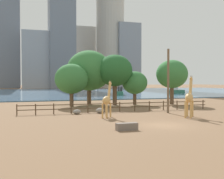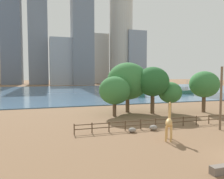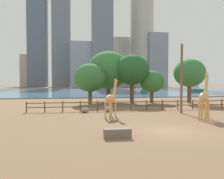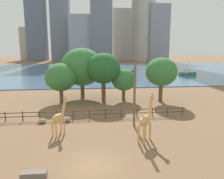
{
  "view_description": "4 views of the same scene",
  "coord_description": "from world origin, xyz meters",
  "views": [
    {
      "loc": [
        -12.28,
        -22.8,
        4.02
      ],
      "look_at": [
        3.5,
        26.85,
        2.48
      ],
      "focal_mm": 45.0,
      "sensor_mm": 36.0,
      "label": 1
    },
    {
      "loc": [
        -16.18,
        -13.55,
        7.09
      ],
      "look_at": [
        -3.68,
        27.11,
        4.17
      ],
      "focal_mm": 35.0,
      "sensor_mm": 36.0,
      "label": 2
    },
    {
      "loc": [
        -6.62,
        -15.37,
        3.64
      ],
      "look_at": [
        -0.12,
        28.65,
        2.16
      ],
      "focal_mm": 35.0,
      "sensor_mm": 36.0,
      "label": 3
    },
    {
      "loc": [
        -0.16,
        -16.01,
        9.2
      ],
      "look_at": [
        3.51,
        17.99,
        2.78
      ],
      "focal_mm": 35.0,
      "sensor_mm": 36.0,
      "label": 4
    }
  ],
  "objects": [
    {
      "name": "giraffe_tall",
      "position": [
        -3.42,
        6.92,
        1.92
      ],
      "size": [
        1.86,
        2.32,
        4.14
      ],
      "rotation": [
        0.0,
        0.0,
        0.95
      ],
      "color": "tan",
      "rests_on": "ground"
    },
    {
      "name": "feeding_trough",
      "position": [
        -4.19,
        -1.37,
        0.3
      ],
      "size": [
        1.8,
        0.6,
        0.6
      ],
      "primitive_type": "cube",
      "color": "#72665B",
      "rests_on": "ground"
    },
    {
      "name": "boulder_by_pole",
      "position": [
        -6.04,
        10.92,
        0.29
      ],
      "size": [
        0.98,
        0.78,
        0.58
      ],
      "primitive_type": "ellipsoid",
      "color": "gray",
      "rests_on": "ground"
    },
    {
      "name": "ground_plane",
      "position": [
        0.0,
        80.0,
        0.0
      ],
      "size": [
        400.0,
        400.0,
        0.0
      ],
      "primitive_type": "plane",
      "color": "brown"
    },
    {
      "name": "skyline_tower_far",
      "position": [
        -48.16,
        169.93,
        12.8
      ],
      "size": [
        9.87,
        13.08,
        25.61
      ],
      "primitive_type": "cube",
      "color": "#B7B2A8",
      "rests_on": "ground"
    },
    {
      "name": "skyline_block_right",
      "position": [
        -4.44,
        140.83,
        15.75
      ],
      "size": [
        16.87,
        15.05,
        31.51
      ],
      "primitive_type": "cube",
      "color": "#939EAD",
      "rests_on": "ground"
    },
    {
      "name": "tree_right_small",
      "position": [
        -1.36,
        24.67,
        5.86
      ],
      "size": [
        7.71,
        7.71,
        9.34
      ],
      "color": "brown",
      "rests_on": "ground"
    },
    {
      "name": "tree_left_large",
      "position": [
        6.03,
        21.88,
        3.74
      ],
      "size": [
        4.32,
        4.32,
        5.71
      ],
      "color": "brown",
      "rests_on": "ground"
    },
    {
      "name": "utility_pole",
      "position": [
        5.19,
        8.75,
        4.05
      ],
      "size": [
        0.28,
        0.28,
        8.1
      ],
      "primitive_type": "cylinder",
      "color": "brown",
      "rests_on": "ground"
    },
    {
      "name": "boat_sailboat",
      "position": [
        13.33,
        50.5,
        0.99
      ],
      "size": [
        3.65,
        5.56,
        4.71
      ],
      "rotation": [
        0.0,
        0.0,
        4.34
      ],
      "color": "#337259",
      "rests_on": "harbor_water"
    },
    {
      "name": "skyline_block_central",
      "position": [
        -38.35,
        159.19,
        41.81
      ],
      "size": [
        13.04,
        15.6,
        83.63
      ],
      "primitive_type": "cube",
      "color": "slate",
      "rests_on": "ground"
    },
    {
      "name": "skyline_block_wide",
      "position": [
        40.65,
        147.44,
        54.97
      ],
      "size": [
        17.57,
        17.57,
        109.95
      ],
      "primitive_type": "cylinder",
      "color": "#B7B2A8",
      "rests_on": "ground"
    },
    {
      "name": "tree_right_tall",
      "position": [
        12.36,
        20.39,
        5.23
      ],
      "size": [
        5.45,
        5.45,
        7.72
      ],
      "color": "brown",
      "rests_on": "ground"
    },
    {
      "name": "boulder_near_fence",
      "position": [
        -3.07,
        11.12,
        0.33
      ],
      "size": [
        1.06,
        0.89,
        0.66
      ],
      "primitive_type": "ellipsoid",
      "color": "gray",
      "rests_on": "ground"
    },
    {
      "name": "skyline_tower_glass",
      "position": [
        50.42,
        142.88,
        19.98
      ],
      "size": [
        14.33,
        11.62,
        39.97
      ],
      "primitive_type": "cube",
      "color": "gray",
      "rests_on": "ground"
    },
    {
      "name": "enclosure_fence",
      "position": [
        -0.07,
        12.0,
        0.76
      ],
      "size": [
        26.12,
        0.14,
        1.3
      ],
      "color": "#4C3826",
      "rests_on": "ground"
    },
    {
      "name": "skyline_tower_needle",
      "position": [
        26.12,
        160.66,
        19.56
      ],
      "size": [
        13.39,
        14.85,
        39.12
      ],
      "primitive_type": "cube",
      "color": "#B7B2A8",
      "rests_on": "ground"
    },
    {
      "name": "tree_center_broad",
      "position": [
        -4.92,
        21.64,
        4.38
      ],
      "size": [
        5.3,
        5.3,
        6.78
      ],
      "color": "brown",
      "rests_on": "ground"
    },
    {
      "name": "boat_ferry",
      "position": [
        33.17,
        54.57,
        1.03
      ],
      "size": [
        5.77,
        2.9,
        4.96
      ],
      "rotation": [
        0.0,
        0.0,
        0.17
      ],
      "color": "#337259",
      "rests_on": "harbor_water"
    },
    {
      "name": "skyline_block_left",
      "position": [
        -20.29,
        156.7,
        35.97
      ],
      "size": [
        13.29,
        15.81,
        71.93
      ],
      "primitive_type": "cube",
      "color": "slate",
      "rests_on": "ground"
    },
    {
      "name": "harbor_water",
      "position": [
        0.0,
        77.0,
        0.1
      ],
      "size": [
        180.0,
        86.0,
        0.2
      ],
      "primitive_type": "cube",
      "color": "#476B8C",
      "rests_on": "ground"
    },
    {
      "name": "giraffe_companion",
      "position": [
        5.41,
        4.35,
        2.2
      ],
      "size": [
        2.37,
        2.61,
        4.71
      ],
      "rotation": [
        0.0,
        0.0,
        0.86
      ],
      "color": "tan",
      "rests_on": "ground"
    },
    {
      "name": "skyline_tower_short",
      "position": [
        8.84,
        137.79,
        34.92
      ],
      "size": [
        14.25,
        13.95,
        69.83
      ],
      "primitive_type": "cube",
      "color": "slate",
      "rests_on": "ground"
    },
    {
      "name": "tree_left_small",
      "position": [
        2.42,
        21.9,
        5.79
      ],
      "size": [
        5.89,
        5.89,
        8.48
      ],
      "color": "brown",
      "rests_on": "ground"
    }
  ]
}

